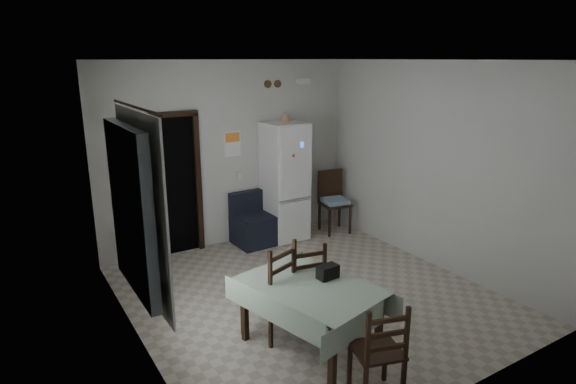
# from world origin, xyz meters

# --- Properties ---
(ground) EXTENTS (4.50, 4.50, 0.00)m
(ground) POSITION_xyz_m (0.00, 0.00, 0.00)
(ground) COLOR #AAA08B
(ground) RESTS_ON ground
(ceiling) EXTENTS (4.20, 4.50, 0.02)m
(ceiling) POSITION_xyz_m (0.00, 0.00, 2.90)
(ceiling) COLOR white
(ceiling) RESTS_ON ground
(wall_back) EXTENTS (4.20, 0.02, 2.90)m
(wall_back) POSITION_xyz_m (0.00, 2.25, 1.45)
(wall_back) COLOR beige
(wall_back) RESTS_ON ground
(wall_front) EXTENTS (4.20, 0.02, 2.90)m
(wall_front) POSITION_xyz_m (0.00, -2.25, 1.45)
(wall_front) COLOR beige
(wall_front) RESTS_ON ground
(wall_left) EXTENTS (0.02, 4.50, 2.90)m
(wall_left) POSITION_xyz_m (-2.10, 0.00, 1.45)
(wall_left) COLOR beige
(wall_left) RESTS_ON ground
(wall_right) EXTENTS (0.02, 4.50, 2.90)m
(wall_right) POSITION_xyz_m (2.10, 0.00, 1.45)
(wall_right) COLOR beige
(wall_right) RESTS_ON ground
(doorway) EXTENTS (1.06, 0.52, 2.22)m
(doorway) POSITION_xyz_m (-1.05, 2.45, 1.06)
(doorway) COLOR black
(doorway) RESTS_ON ground
(window_recess) EXTENTS (0.10, 1.20, 1.60)m
(window_recess) POSITION_xyz_m (-2.15, -0.20, 1.55)
(window_recess) COLOR silver
(window_recess) RESTS_ON ground
(curtain) EXTENTS (0.02, 1.45, 1.85)m
(curtain) POSITION_xyz_m (-2.04, -0.20, 1.55)
(curtain) COLOR silver
(curtain) RESTS_ON ground
(curtain_rod) EXTENTS (0.02, 1.60, 0.02)m
(curtain_rod) POSITION_xyz_m (-2.03, -0.20, 2.50)
(curtain_rod) COLOR black
(curtain_rod) RESTS_ON ground
(calendar) EXTENTS (0.28, 0.02, 0.40)m
(calendar) POSITION_xyz_m (0.05, 2.24, 1.62)
(calendar) COLOR white
(calendar) RESTS_ON ground
(calendar_image) EXTENTS (0.24, 0.01, 0.14)m
(calendar_image) POSITION_xyz_m (0.05, 2.23, 1.72)
(calendar_image) COLOR orange
(calendar_image) RESTS_ON ground
(light_switch) EXTENTS (0.08, 0.02, 0.12)m
(light_switch) POSITION_xyz_m (0.15, 2.24, 1.10)
(light_switch) COLOR beige
(light_switch) RESTS_ON ground
(vent_left) EXTENTS (0.12, 0.03, 0.12)m
(vent_left) POSITION_xyz_m (0.70, 2.23, 2.52)
(vent_left) COLOR brown
(vent_left) RESTS_ON ground
(vent_right) EXTENTS (0.12, 0.03, 0.12)m
(vent_right) POSITION_xyz_m (0.88, 2.23, 2.52)
(vent_right) COLOR brown
(vent_right) RESTS_ON ground
(emergency_light) EXTENTS (0.25, 0.07, 0.09)m
(emergency_light) POSITION_xyz_m (1.35, 2.21, 2.55)
(emergency_light) COLOR white
(emergency_light) RESTS_ON ground
(fridge) EXTENTS (0.63, 0.63, 1.93)m
(fridge) POSITION_xyz_m (0.83, 1.93, 0.97)
(fridge) COLOR white
(fridge) RESTS_ON ground
(tan_cone) EXTENTS (0.23, 0.23, 0.17)m
(tan_cone) POSITION_xyz_m (0.88, 1.98, 2.02)
(tan_cone) COLOR tan
(tan_cone) RESTS_ON fridge
(navy_seat) EXTENTS (0.71, 0.69, 0.83)m
(navy_seat) POSITION_xyz_m (0.28, 1.93, 0.42)
(navy_seat) COLOR black
(navy_seat) RESTS_ON ground
(corner_chair) EXTENTS (0.53, 0.53, 1.06)m
(corner_chair) POSITION_xyz_m (1.70, 1.70, 0.53)
(corner_chair) COLOR black
(corner_chair) RESTS_ON ground
(dining_table) EXTENTS (1.22, 1.57, 0.72)m
(dining_table) POSITION_xyz_m (-0.65, -0.97, 0.36)
(dining_table) COLOR #97AB92
(dining_table) RESTS_ON ground
(black_bag) EXTENTS (0.23, 0.14, 0.14)m
(black_bag) POSITION_xyz_m (-0.40, -0.93, 0.79)
(black_bag) COLOR black
(black_bag) RESTS_ON dining_table
(dining_chair_far_left) EXTENTS (0.59, 0.59, 1.08)m
(dining_chair_far_left) POSITION_xyz_m (-0.86, -0.49, 0.54)
(dining_chair_far_left) COLOR black
(dining_chair_far_left) RESTS_ON ground
(dining_chair_far_right) EXTENTS (0.50, 0.50, 1.00)m
(dining_chair_far_right) POSITION_xyz_m (-0.42, -0.48, 0.50)
(dining_chair_far_right) COLOR black
(dining_chair_far_right) RESTS_ON ground
(dining_chair_near_head) EXTENTS (0.51, 0.51, 0.95)m
(dining_chair_near_head) POSITION_xyz_m (-0.56, -1.88, 0.48)
(dining_chair_near_head) COLOR black
(dining_chair_near_head) RESTS_ON ground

